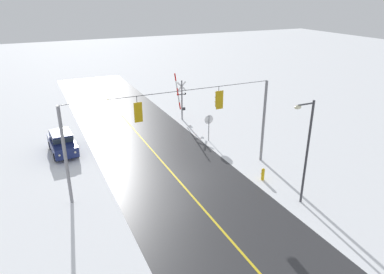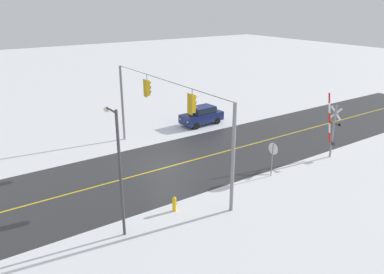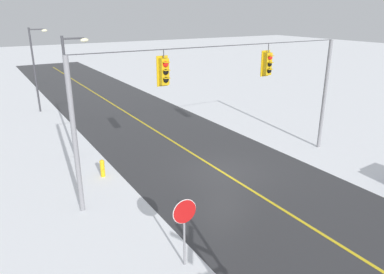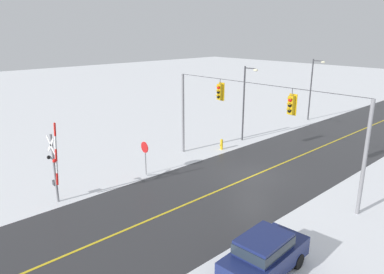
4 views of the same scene
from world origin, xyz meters
name	(u,v)px [view 4 (image 4 of 4)]	position (x,y,z in m)	size (l,w,h in m)	color
ground_plane	(253,176)	(0.00, 0.00, 0.00)	(160.00, 160.00, 0.00)	white
road_asphalt	(301,156)	(0.00, 6.00, 0.00)	(9.00, 80.00, 0.01)	#303033
lane_centre_line	(301,156)	(0.00, 6.00, 0.01)	(0.14, 72.00, 0.01)	gold
signal_span	(254,117)	(-0.12, -0.01, 4.03)	(14.20, 0.47, 6.22)	gray
stop_sign	(145,151)	(-5.11, -5.07, 1.71)	(0.80, 0.09, 2.35)	gray
railroad_crossing	(54,164)	(-5.18, -11.13, 2.30)	(1.26, 0.31, 4.77)	gray
parked_car_navy	(264,253)	(6.60, -7.78, 0.95)	(2.01, 4.28, 1.74)	navy
streetlamp_near	(246,97)	(-5.59, 5.94, 3.92)	(1.39, 0.28, 6.50)	#38383D
streetlamp_far	(313,84)	(-5.59, 17.12, 3.92)	(1.39, 0.28, 6.50)	#38383D
fire_hydrant	(222,144)	(-5.28, 2.67, 0.47)	(0.24, 0.31, 0.88)	gold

